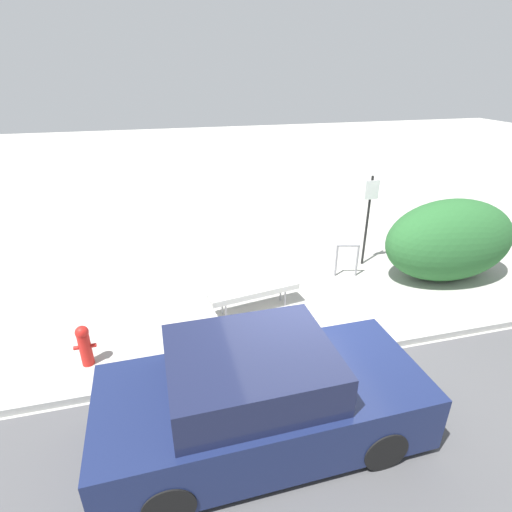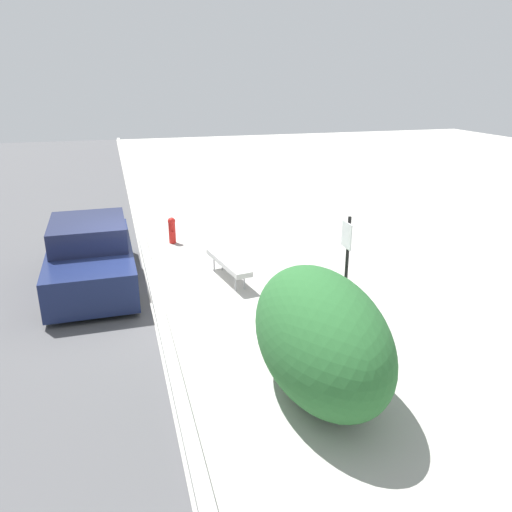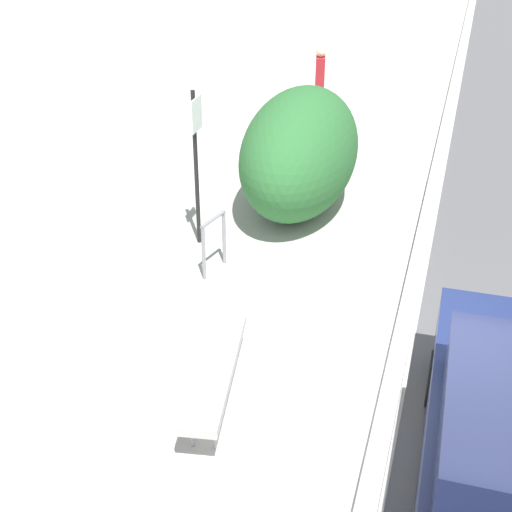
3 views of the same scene
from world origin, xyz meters
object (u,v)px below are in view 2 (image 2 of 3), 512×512
(sign_post, at_px, (346,267))
(parked_car_near, at_px, (91,256))
(fire_hydrant, at_px, (172,229))
(bike_rack, at_px, (304,299))
(bench, at_px, (228,262))

(sign_post, bearing_deg, parked_car_near, -131.25)
(fire_hydrant, height_order, parked_car_near, parked_car_near)
(bike_rack, xyz_separation_m, parked_car_near, (-3.22, -3.99, 0.17))
(bike_rack, height_order, fire_hydrant, bike_rack)
(bench, relative_size, parked_car_near, 0.45)
(bike_rack, xyz_separation_m, fire_hydrant, (-5.70, -1.84, -0.09))
(sign_post, height_order, parked_car_near, sign_post)
(sign_post, bearing_deg, bench, -156.55)
(bench, height_order, parked_car_near, parked_car_near)
(parked_car_near, bearing_deg, fire_hydrant, 138.34)
(bike_rack, distance_m, sign_post, 1.24)
(sign_post, xyz_separation_m, parked_car_near, (-3.93, -4.48, -0.71))
(fire_hydrant, bearing_deg, sign_post, 19.98)
(bench, height_order, fire_hydrant, fire_hydrant)
(bench, xyz_separation_m, parked_car_near, (-0.69, -3.08, 0.23))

